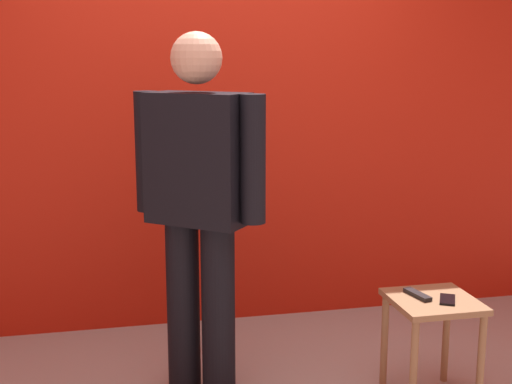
# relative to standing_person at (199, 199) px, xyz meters

# --- Properties ---
(back_wall_red) EXTENTS (5.94, 0.12, 2.73)m
(back_wall_red) POSITION_rel_standing_person_xyz_m (0.25, 0.99, 0.37)
(back_wall_red) COLOR red
(back_wall_red) RESTS_ON ground_plane
(standing_person) EXTENTS (0.62, 0.53, 1.78)m
(standing_person) POSITION_rel_standing_person_xyz_m (0.00, 0.00, 0.00)
(standing_person) COLOR black
(standing_person) RESTS_ON ground_plane
(side_table) EXTENTS (0.40, 0.40, 0.53)m
(side_table) POSITION_rel_standing_person_xyz_m (1.08, -0.33, -0.58)
(side_table) COLOR olive
(side_table) RESTS_ON ground_plane
(cell_phone) EXTENTS (0.13, 0.16, 0.01)m
(cell_phone) POSITION_rel_standing_person_xyz_m (1.14, -0.37, -0.47)
(cell_phone) COLOR black
(cell_phone) RESTS_ON side_table
(tv_remote) EXTENTS (0.08, 0.18, 0.02)m
(tv_remote) POSITION_rel_standing_person_xyz_m (1.02, -0.29, -0.46)
(tv_remote) COLOR black
(tv_remote) RESTS_ON side_table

